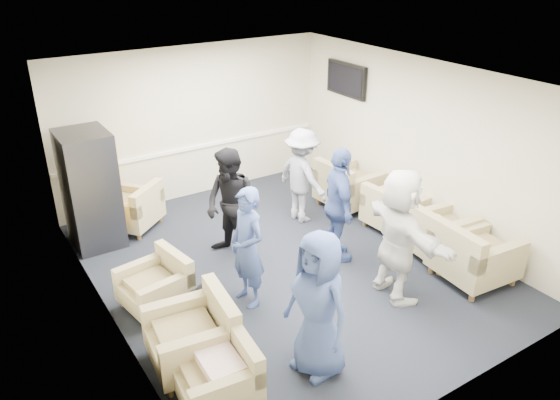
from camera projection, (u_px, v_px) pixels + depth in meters
floor at (286, 264)px, 7.91m from camera, size 6.00×6.00×0.00m
ceiling at (287, 79)px, 6.76m from camera, size 6.00×6.00×0.00m
back_wall at (193, 123)px, 9.62m from camera, size 5.00×0.02×2.70m
front_wall at (464, 286)px, 5.05m from camera, size 5.00×0.02×2.70m
left_wall at (101, 226)px, 6.11m from camera, size 0.02×6.00×2.70m
right_wall at (420, 145)px, 8.56m from camera, size 0.02×6.00×2.70m
chair_rail at (195, 147)px, 9.80m from camera, size 4.98×0.04×0.06m
tv at (346, 80)px, 9.60m from camera, size 0.10×1.00×0.58m
armchair_left_near at (221, 378)px, 5.44m from camera, size 0.82×0.82×0.60m
armchair_left_mid at (197, 337)px, 5.93m from camera, size 0.97×0.97×0.70m
armchair_left_far at (158, 286)px, 6.89m from camera, size 0.86×0.86×0.60m
armchair_right_near at (471, 257)px, 7.39m from camera, size 1.00×1.00×0.75m
armchair_right_midnear at (440, 237)px, 7.94m from camera, size 0.95×0.95×0.70m
armchair_right_midfar at (392, 211)px, 8.77m from camera, size 0.86×0.86×0.65m
armchair_right_far at (346, 188)px, 9.50m from camera, size 0.97×0.97×0.73m
armchair_corner at (134, 210)px, 8.80m from camera, size 1.14×1.14×0.65m
vending_machine at (91, 189)px, 8.14m from camera, size 0.73×0.85×1.79m
backpack at (205, 300)px, 6.70m from camera, size 0.32×0.26×0.49m
pillow at (220, 364)px, 5.37m from camera, size 0.40×0.51×0.14m
person_front_left at (318, 305)px, 5.64m from camera, size 0.64×0.89×1.67m
person_mid_left at (248, 248)px, 6.78m from camera, size 0.43×0.61×1.59m
person_back_left at (231, 206)px, 7.76m from camera, size 0.83×0.96×1.68m
person_back_right at (302, 176)px, 8.88m from camera, size 0.72×1.09×1.58m
person_mid_right at (339, 205)px, 7.72m from camera, size 0.77×1.09×1.71m
person_front_right at (399, 235)px, 6.87m from camera, size 0.79×1.73×1.79m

